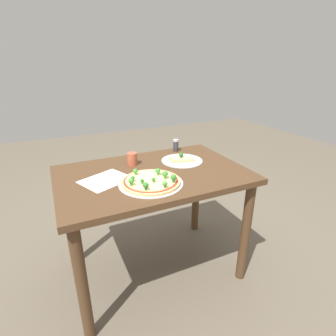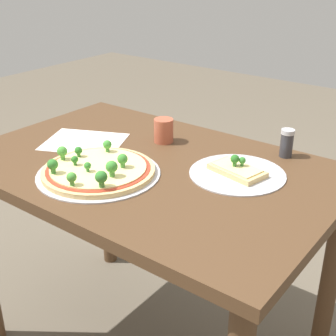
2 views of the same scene
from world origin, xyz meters
name	(u,v)px [view 2 (image 2 of 2)]	position (x,y,z in m)	size (l,w,h in m)	color
dining_table	(149,197)	(0.00, 0.00, 0.64)	(1.14, 0.74, 0.76)	#4C331E
pizza_tray_whole	(98,170)	(0.07, 0.15, 0.77)	(0.36, 0.36, 0.07)	#B7B7BC
pizza_tray_slice	(237,171)	(-0.25, -0.10, 0.77)	(0.28, 0.28, 0.06)	#B7B7BC
drinking_cup	(164,131)	(0.07, -0.17, 0.80)	(0.07, 0.07, 0.08)	#AD5138
condiment_shaker	(287,143)	(-0.31, -0.31, 0.80)	(0.04, 0.04, 0.09)	#333338
paper_menu	(84,142)	(0.29, -0.01, 0.76)	(0.26, 0.21, 0.00)	white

